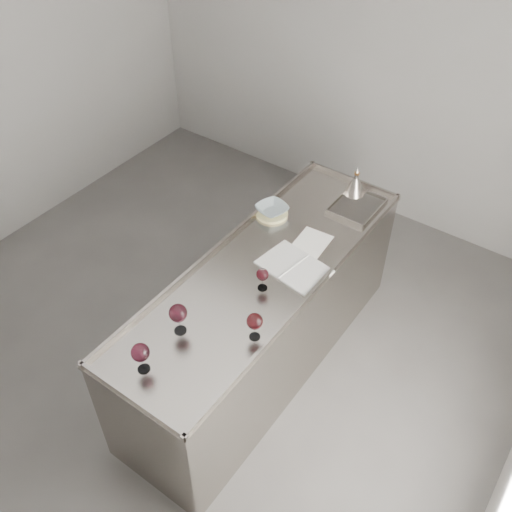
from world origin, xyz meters
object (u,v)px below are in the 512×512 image
Objects in this scene: counter at (263,317)px; wine_glass_middle at (140,353)px; wine_glass_left at (178,314)px; wine_glass_small at (263,275)px; ceramic_bowl at (272,209)px; wine_glass_right at (255,322)px; notebook at (294,267)px; wine_funnel at (355,185)px.

wine_glass_middle is (-0.08, -1.01, 0.61)m from counter.
wine_glass_left reaches higher than counter.
wine_glass_middle is 1.26× the size of wine_glass_small.
wine_glass_small is 0.73m from ceramic_bowl.
wine_glass_middle is 1.08× the size of wine_glass_right.
notebook is (0.06, 0.27, -0.10)m from wine_glass_small.
wine_glass_right is at bearing -82.76° from wine_funnel.
wine_glass_left is 0.43m from wine_glass_right.
wine_funnel is (-0.20, 1.54, -0.06)m from wine_glass_right.
counter is 11.78× the size of wine_glass_left.
notebook is (0.25, 0.82, -0.14)m from wine_glass_left.
wine_glass_left is 1.32× the size of wine_glass_small.
wine_glass_small is 1.20m from wine_funnel.
wine_glass_small is at bearing -57.83° from counter.
wine_funnel is (0.35, 0.57, 0.02)m from ceramic_bowl.
counter is 0.60m from wine_glass_small.
wine_funnel is at bearing 57.97° from ceramic_bowl.
ceramic_bowl is (-0.18, 1.19, -0.10)m from wine_glass_left.
wine_glass_left is at bearing -98.08° from counter.
wine_glass_middle is 0.92× the size of ceramic_bowl.
wine_funnel is at bearing 84.21° from wine_glass_left.
wine_glass_right is 0.79× the size of wine_funnel.
counter is at bearing -60.79° from ceramic_bowl.
wine_glass_middle is (0.02, -0.32, -0.01)m from wine_glass_left.
wine_glass_left is 0.58m from wine_glass_small.
ceramic_bowl is at bearing 119.88° from wine_glass_small.
ceramic_bowl is at bearing 97.35° from wine_glass_middle.
wine_glass_small is 0.29m from notebook.
ceramic_bowl is (-0.19, 1.50, -0.09)m from wine_glass_middle.
notebook is 2.20× the size of ceramic_bowl.
wine_funnel is at bearing 90.42° from wine_glass_small.
counter reaches higher than notebook.
wine_glass_middle is at bearing -100.99° from wine_glass_small.
wine_glass_right is (0.36, 0.53, -0.01)m from wine_glass_middle.
wine_glass_left is at bearing -95.79° from wine_funnel.
wine_glass_small is at bearing -89.58° from wine_funnel.
wine_glass_middle is at bearing -86.91° from wine_glass_left.
ceramic_bowl is (-0.36, 0.63, -0.06)m from wine_glass_small.
counter is at bearing -94.28° from wine_funnel.
wine_glass_left is (-0.10, -0.69, 0.61)m from counter.
wine_glass_left reaches higher than wine_glass_middle.
wine_glass_right reaches higher than ceramic_bowl.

